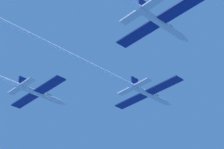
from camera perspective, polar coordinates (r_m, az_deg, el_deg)
The scene contains 1 object.
jet_lead at distance 70.33m, azimuth -4.65°, elevation 2.06°, with size 17.00×60.48×2.82m.
Camera 1 is at (46.73, -54.72, -39.83)m, focal length 62.67 mm.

